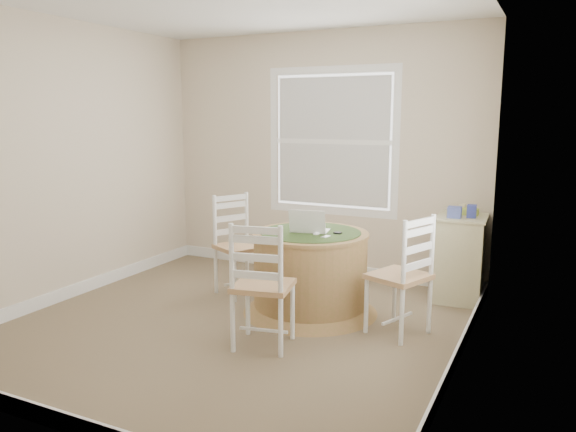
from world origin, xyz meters
The scene contains 14 objects.
room centered at (0.17, 0.16, 1.30)m, with size 3.64×3.64×2.64m.
round_table centered at (0.43, 0.58, 0.40)m, with size 1.19×1.19×0.73m.
chair_left centered at (-0.38, 0.75, 0.47)m, with size 0.42×0.40×0.95m, color white, non-canonical shape.
chair_near centered at (0.41, -0.26, 0.47)m, with size 0.42×0.40×0.95m, color white, non-canonical shape.
chair_right centered at (1.26, 0.43, 0.47)m, with size 0.42×0.40×0.95m, color white, non-canonical shape.
laptop centered at (0.42, 0.58, 0.75)m, with size 0.36×0.33×0.22m.
mouse centered at (0.52, 0.51, 0.73)m, with size 0.06×0.09×0.03m, color white.
phone centered at (0.63, 0.44, 0.72)m, with size 0.04×0.09×0.02m, color #B7BABF.
keys centered at (0.67, 0.61, 0.73)m, with size 0.06×0.05×0.03m, color black.
corner_chest centered at (1.56, 1.54, 0.40)m, with size 0.48×0.63×0.80m.
tissue_box centered at (1.50, 1.40, 0.85)m, with size 0.12×0.12×0.10m, color #5061B9.
box_yellow centered at (1.62, 1.62, 0.83)m, with size 0.15×0.10×0.06m, color #B8CD48.
box_blue centered at (1.65, 1.46, 0.86)m, with size 0.08×0.08×0.12m, color #343E9C.
cup_cream centered at (1.53, 1.69, 0.85)m, with size 0.07×0.07×0.09m, color beige.
Camera 1 is at (2.35, -3.81, 1.73)m, focal length 35.00 mm.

